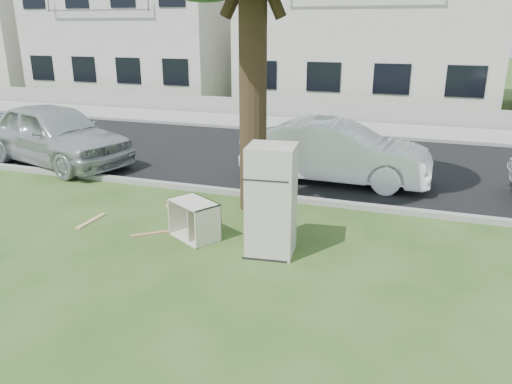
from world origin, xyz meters
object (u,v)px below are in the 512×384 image
(car_center, at_px, (336,152))
(car_left, at_px, (55,134))
(fridge, at_px, (271,201))
(cabinet, at_px, (194,220))

(car_center, distance_m, car_left, 7.59)
(fridge, height_order, car_center, fridge)
(car_center, xyz_separation_m, car_left, (-7.55, -0.83, 0.09))
(car_center, bearing_deg, cabinet, 158.49)
(cabinet, height_order, car_center, car_center)
(car_left, bearing_deg, fridge, -99.85)
(car_left, bearing_deg, cabinet, -104.27)
(fridge, bearing_deg, cabinet, 167.93)
(cabinet, distance_m, car_center, 4.60)
(cabinet, bearing_deg, fridge, 25.15)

